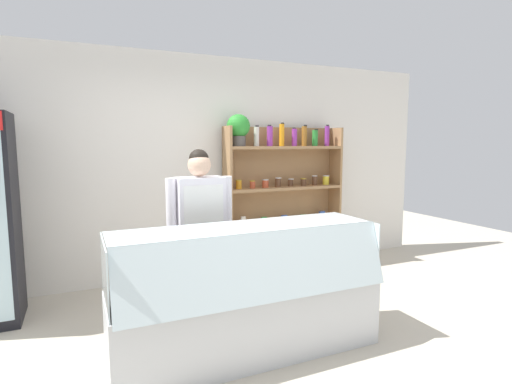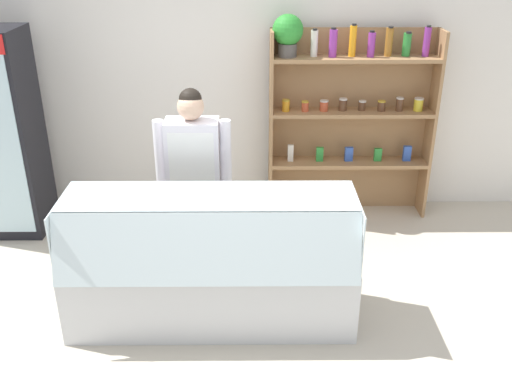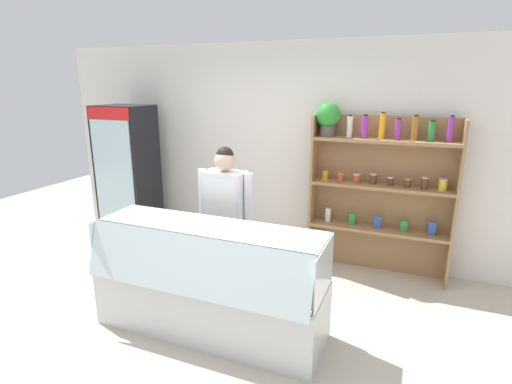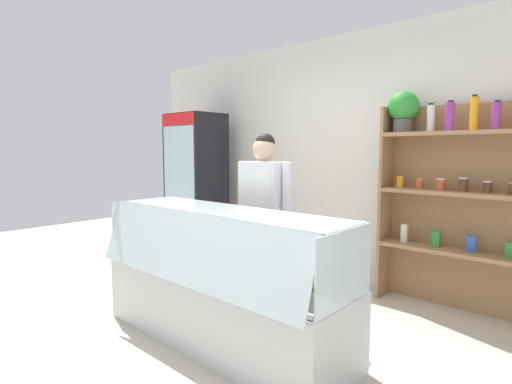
# 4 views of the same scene
# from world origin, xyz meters

# --- Properties ---
(ground_plane) EXTENTS (12.00, 12.00, 0.00)m
(ground_plane) POSITION_xyz_m (0.00, 0.00, 0.00)
(ground_plane) COLOR beige
(back_wall) EXTENTS (6.80, 0.10, 2.70)m
(back_wall) POSITION_xyz_m (0.00, 2.08, 1.35)
(back_wall) COLOR white
(back_wall) RESTS_ON ground
(drinks_fridge) EXTENTS (0.70, 0.57, 1.92)m
(drinks_fridge) POSITION_xyz_m (-2.17, 1.50, 0.96)
(drinks_fridge) COLOR black
(drinks_fridge) RESTS_ON ground
(shelving_unit) EXTENTS (1.59, 0.29, 1.99)m
(shelving_unit) POSITION_xyz_m (1.05, 1.85, 1.14)
(shelving_unit) COLOR #9E754C
(shelving_unit) RESTS_ON ground
(deli_display_case) EXTENTS (2.08, 0.71, 1.01)m
(deli_display_case) POSITION_xyz_m (-0.14, 0.05, 0.31)
(deli_display_case) COLOR silver
(deli_display_case) RESTS_ON ground
(shop_clerk) EXTENTS (0.61, 0.25, 1.59)m
(shop_clerk) POSITION_xyz_m (-0.30, 0.74, 0.94)
(shop_clerk) COLOR #4C4233
(shop_clerk) RESTS_ON ground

